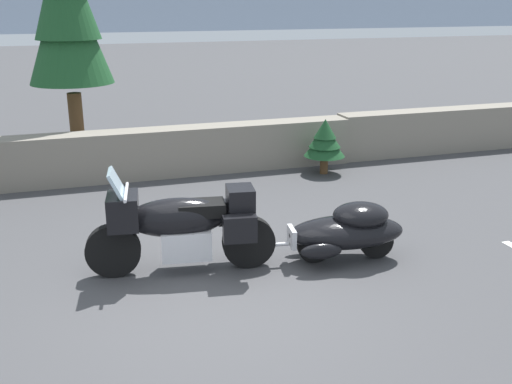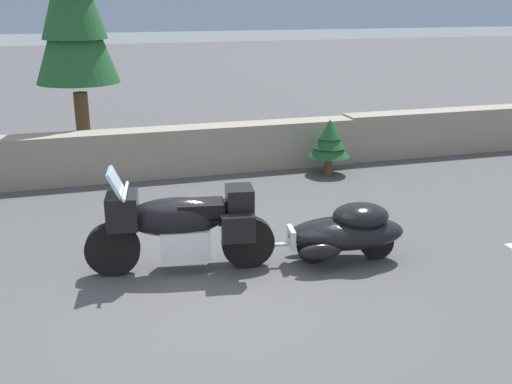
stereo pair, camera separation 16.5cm
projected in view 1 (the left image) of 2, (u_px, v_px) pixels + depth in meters
ground_plane at (213, 295)px, 6.88m from camera, size 80.00×80.00×0.00m
stone_guard_wall at (156, 153)px, 11.35m from camera, size 24.00×0.58×0.94m
touring_motorcycle at (181, 224)px, 7.31m from camera, size 2.31×0.94×1.33m
car_shaped_trailer at (347, 230)px, 7.70m from camera, size 2.23×0.93×0.76m
pine_tree_tall at (65, 2)px, 11.30m from camera, size 1.60×1.60×5.02m
pine_sapling_near at (325, 140)px, 11.45m from camera, size 0.78×0.78×1.06m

